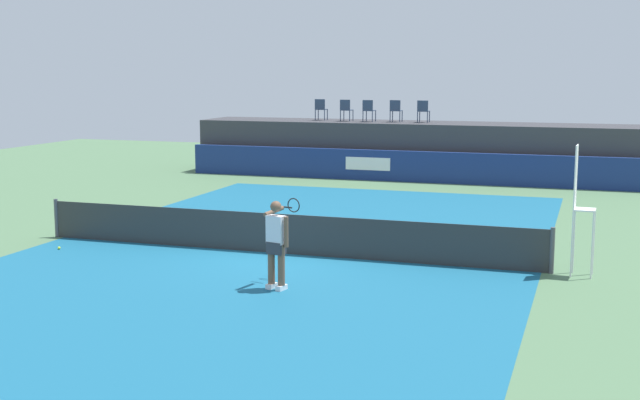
{
  "coord_description": "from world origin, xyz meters",
  "views": [
    {
      "loc": [
        6.98,
        -17.96,
        4.29
      ],
      "look_at": [
        0.33,
        2.0,
        1.0
      ],
      "focal_mm": 46.74,
      "sensor_mm": 36.0,
      "label": 1
    }
  ],
  "objects_px": {
    "spectator_chair_center": "(369,110)",
    "spectator_chair_far_right": "(423,110)",
    "spectator_chair_far_left": "(321,108)",
    "net_post_far": "(552,250)",
    "tennis_player": "(277,241)",
    "tennis_ball": "(59,248)",
    "spectator_chair_right": "(396,110)",
    "net_post_near": "(56,218)",
    "spectator_chair_left": "(346,109)",
    "umpire_chair": "(580,201)"
  },
  "relations": [
    {
      "from": "spectator_chair_right",
      "to": "umpire_chair",
      "type": "height_order",
      "value": "spectator_chair_right"
    },
    {
      "from": "spectator_chair_right",
      "to": "net_post_near",
      "type": "xyz_separation_m",
      "value": [
        -5.37,
        -15.23,
        -2.19
      ]
    },
    {
      "from": "net_post_far",
      "to": "umpire_chair",
      "type": "bearing_deg",
      "value": 0.73
    },
    {
      "from": "spectator_chair_far_right",
      "to": "umpire_chair",
      "type": "xyz_separation_m",
      "value": [
        6.4,
        -15.19,
        -1.11
      ]
    },
    {
      "from": "spectator_chair_far_right",
      "to": "tennis_ball",
      "type": "distance_m",
      "value": 17.58
    },
    {
      "from": "spectator_chair_right",
      "to": "net_post_near",
      "type": "bearing_deg",
      "value": -109.43
    },
    {
      "from": "spectator_chair_far_left",
      "to": "spectator_chair_right",
      "type": "height_order",
      "value": "same"
    },
    {
      "from": "spectator_chair_far_left",
      "to": "spectator_chair_far_right",
      "type": "distance_m",
      "value": 4.41
    },
    {
      "from": "umpire_chair",
      "to": "net_post_near",
      "type": "xyz_separation_m",
      "value": [
        -12.91,
        -0.01,
        -1.09
      ]
    },
    {
      "from": "spectator_chair_far_right",
      "to": "tennis_player",
      "type": "xyz_separation_m",
      "value": [
        0.8,
        -18.23,
        -1.73
      ]
    },
    {
      "from": "spectator_chair_right",
      "to": "spectator_chair_far_right",
      "type": "bearing_deg",
      "value": -1.77
    },
    {
      "from": "spectator_chair_center",
      "to": "spectator_chair_far_right",
      "type": "bearing_deg",
      "value": 5.25
    },
    {
      "from": "spectator_chair_far_left",
      "to": "tennis_player",
      "type": "height_order",
      "value": "spectator_chair_far_left"
    },
    {
      "from": "spectator_chair_far_left",
      "to": "spectator_chair_right",
      "type": "relative_size",
      "value": 1.0
    },
    {
      "from": "spectator_chair_center",
      "to": "tennis_ball",
      "type": "height_order",
      "value": "spectator_chair_center"
    },
    {
      "from": "spectator_chair_left",
      "to": "spectator_chair_far_left",
      "type": "bearing_deg",
      "value": 167.35
    },
    {
      "from": "spectator_chair_left",
      "to": "net_post_far",
      "type": "relative_size",
      "value": 0.89
    },
    {
      "from": "umpire_chair",
      "to": "net_post_far",
      "type": "bearing_deg",
      "value": -179.27
    },
    {
      "from": "net_post_near",
      "to": "tennis_player",
      "type": "bearing_deg",
      "value": -22.5
    },
    {
      "from": "spectator_chair_right",
      "to": "tennis_ball",
      "type": "xyz_separation_m",
      "value": [
        -4.4,
        -16.51,
        -2.66
      ]
    },
    {
      "from": "spectator_chair_left",
      "to": "tennis_player",
      "type": "relative_size",
      "value": 0.5
    },
    {
      "from": "spectator_chair_left",
      "to": "spectator_chair_right",
      "type": "height_order",
      "value": "same"
    },
    {
      "from": "spectator_chair_right",
      "to": "tennis_ball",
      "type": "height_order",
      "value": "spectator_chair_right"
    },
    {
      "from": "tennis_player",
      "to": "spectator_chair_right",
      "type": "bearing_deg",
      "value": 96.07
    },
    {
      "from": "spectator_chair_center",
      "to": "tennis_ball",
      "type": "xyz_separation_m",
      "value": [
        -3.33,
        -16.27,
        -2.66
      ]
    },
    {
      "from": "spectator_chair_far_right",
      "to": "net_post_far",
      "type": "relative_size",
      "value": 0.89
    },
    {
      "from": "spectator_chair_center",
      "to": "spectator_chair_far_right",
      "type": "distance_m",
      "value": 2.22
    },
    {
      "from": "umpire_chair",
      "to": "tennis_player",
      "type": "bearing_deg",
      "value": -151.51
    },
    {
      "from": "tennis_player",
      "to": "spectator_chair_left",
      "type": "bearing_deg",
      "value": 102.47
    },
    {
      "from": "spectator_chair_far_right",
      "to": "net_post_far",
      "type": "xyz_separation_m",
      "value": [
        5.89,
        -15.2,
        -2.19
      ]
    },
    {
      "from": "spectator_chair_far_right",
      "to": "spectator_chair_center",
      "type": "bearing_deg",
      "value": -174.75
    },
    {
      "from": "tennis_player",
      "to": "umpire_chair",
      "type": "bearing_deg",
      "value": 28.49
    },
    {
      "from": "net_post_near",
      "to": "tennis_player",
      "type": "distance_m",
      "value": 7.93
    },
    {
      "from": "spectator_chair_far_left",
      "to": "spectator_chair_far_right",
      "type": "height_order",
      "value": "same"
    },
    {
      "from": "spectator_chair_far_right",
      "to": "tennis_ball",
      "type": "xyz_separation_m",
      "value": [
        -5.54,
        -16.48,
        -2.66
      ]
    },
    {
      "from": "net_post_near",
      "to": "net_post_far",
      "type": "relative_size",
      "value": 1.0
    },
    {
      "from": "spectator_chair_center",
      "to": "spectator_chair_far_right",
      "type": "height_order",
      "value": "same"
    },
    {
      "from": "umpire_chair",
      "to": "net_post_near",
      "type": "bearing_deg",
      "value": -179.97
    },
    {
      "from": "spectator_chair_far_left",
      "to": "net_post_far",
      "type": "height_order",
      "value": "spectator_chair_far_left"
    },
    {
      "from": "spectator_chair_right",
      "to": "tennis_player",
      "type": "bearing_deg",
      "value": -83.93
    },
    {
      "from": "spectator_chair_far_left",
      "to": "spectator_chair_left",
      "type": "bearing_deg",
      "value": -12.65
    },
    {
      "from": "spectator_chair_far_left",
      "to": "tennis_ball",
      "type": "xyz_separation_m",
      "value": [
        -1.14,
        -16.66,
        -2.66
      ]
    },
    {
      "from": "spectator_chair_center",
      "to": "tennis_player",
      "type": "distance_m",
      "value": 18.36
    },
    {
      "from": "tennis_player",
      "to": "net_post_far",
      "type": "bearing_deg",
      "value": 30.77
    },
    {
      "from": "spectator_chair_right",
      "to": "net_post_far",
      "type": "xyz_separation_m",
      "value": [
        7.03,
        -15.23,
        -2.19
      ]
    },
    {
      "from": "spectator_chair_far_right",
      "to": "tennis_player",
      "type": "bearing_deg",
      "value": -87.48
    },
    {
      "from": "spectator_chair_far_left",
      "to": "net_post_near",
      "type": "distance_m",
      "value": 15.68
    },
    {
      "from": "spectator_chair_center",
      "to": "net_post_far",
      "type": "xyz_separation_m",
      "value": [
        8.1,
        -14.99,
        -2.19
      ]
    },
    {
      "from": "spectator_chair_left",
      "to": "umpire_chair",
      "type": "relative_size",
      "value": 0.32
    },
    {
      "from": "spectator_chair_far_left",
      "to": "net_post_far",
      "type": "distance_m",
      "value": 18.64
    }
  ]
}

